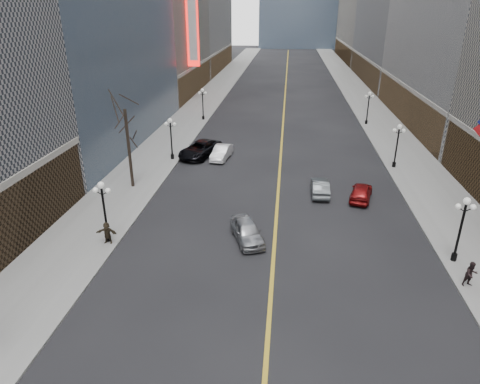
% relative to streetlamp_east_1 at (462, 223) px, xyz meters
% --- Properties ---
extents(sidewalk_east, '(6.00, 230.00, 0.15)m').
position_rel_streetlamp_east_1_xyz_m(sidewalk_east, '(2.20, 40.00, -2.83)').
color(sidewalk_east, gray).
rests_on(sidewalk_east, ground).
extents(sidewalk_west, '(6.00, 230.00, 0.15)m').
position_rel_streetlamp_east_1_xyz_m(sidewalk_west, '(-25.80, 40.00, -2.83)').
color(sidewalk_west, gray).
rests_on(sidewalk_west, ground).
extents(lane_line, '(0.25, 200.00, 0.02)m').
position_rel_streetlamp_east_1_xyz_m(lane_line, '(-11.80, 50.00, -2.89)').
color(lane_line, gold).
rests_on(lane_line, ground).
extents(streetlamp_east_1, '(1.26, 0.44, 4.52)m').
position_rel_streetlamp_east_1_xyz_m(streetlamp_east_1, '(0.00, 0.00, 0.00)').
color(streetlamp_east_1, black).
rests_on(streetlamp_east_1, sidewalk_east).
extents(streetlamp_east_2, '(1.26, 0.44, 4.52)m').
position_rel_streetlamp_east_1_xyz_m(streetlamp_east_2, '(0.00, 18.00, 0.00)').
color(streetlamp_east_2, black).
rests_on(streetlamp_east_2, sidewalk_east).
extents(streetlamp_east_3, '(1.26, 0.44, 4.52)m').
position_rel_streetlamp_east_1_xyz_m(streetlamp_east_3, '(0.00, 36.00, 0.00)').
color(streetlamp_east_3, black).
rests_on(streetlamp_east_3, sidewalk_east).
extents(streetlamp_west_1, '(1.26, 0.44, 4.52)m').
position_rel_streetlamp_east_1_xyz_m(streetlamp_west_1, '(-23.60, 0.00, 0.00)').
color(streetlamp_west_1, black).
rests_on(streetlamp_west_1, sidewalk_west).
extents(streetlamp_west_2, '(1.26, 0.44, 4.52)m').
position_rel_streetlamp_east_1_xyz_m(streetlamp_west_2, '(-23.60, 18.00, 0.00)').
color(streetlamp_west_2, black).
rests_on(streetlamp_west_2, sidewalk_west).
extents(streetlamp_west_3, '(1.26, 0.44, 4.52)m').
position_rel_streetlamp_east_1_xyz_m(streetlamp_west_3, '(-23.60, 36.00, 0.00)').
color(streetlamp_west_3, black).
rests_on(streetlamp_west_3, sidewalk_west).
extents(theatre_marquee, '(2.00, 0.55, 12.00)m').
position_rel_streetlamp_east_1_xyz_m(theatre_marquee, '(-27.68, 50.00, 9.10)').
color(theatre_marquee, red).
rests_on(theatre_marquee, ground).
extents(tree_west_far, '(3.60, 3.60, 7.92)m').
position_rel_streetlamp_east_1_xyz_m(tree_west_far, '(-25.30, 10.00, 3.34)').
color(tree_west_far, '#2D231C').
rests_on(tree_west_far, sidewalk_west).
extents(car_nb_near, '(3.23, 4.78, 1.51)m').
position_rel_streetlamp_east_1_xyz_m(car_nb_near, '(-13.80, 1.40, -2.15)').
color(car_nb_near, '#94969A').
rests_on(car_nb_near, ground).
extents(car_nb_mid, '(2.11, 4.64, 1.47)m').
position_rel_streetlamp_east_1_xyz_m(car_nb_mid, '(-18.30, 19.04, -2.16)').
color(car_nb_mid, silver).
rests_on(car_nb_mid, ground).
extents(car_nb_far, '(4.66, 6.74, 1.71)m').
position_rel_streetlamp_east_1_xyz_m(car_nb_far, '(-20.80, 19.58, -2.05)').
color(car_nb_far, black).
rests_on(car_nb_far, ground).
extents(car_sb_mid, '(2.70, 4.51, 1.44)m').
position_rel_streetlamp_east_1_xyz_m(car_sb_mid, '(-4.60, 9.57, -2.18)').
color(car_sb_mid, maroon).
rests_on(car_sb_mid, ground).
extents(car_sb_far, '(1.49, 4.25, 1.40)m').
position_rel_streetlamp_east_1_xyz_m(car_sb_far, '(-8.09, 10.32, -2.20)').
color(car_sb_far, '#505659').
rests_on(car_sb_far, ground).
extents(ped_east_walk, '(0.87, 0.61, 1.62)m').
position_rel_streetlamp_east_1_xyz_m(ped_east_walk, '(-0.07, -2.81, -1.94)').
color(ped_east_walk, black).
rests_on(ped_east_walk, sidewalk_east).
extents(ped_west_far, '(1.50, 0.46, 1.61)m').
position_rel_streetlamp_east_1_xyz_m(ped_west_far, '(-23.49, -0.31, -1.95)').
color(ped_west_far, '#2C2418').
rests_on(ped_west_far, sidewalk_west).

